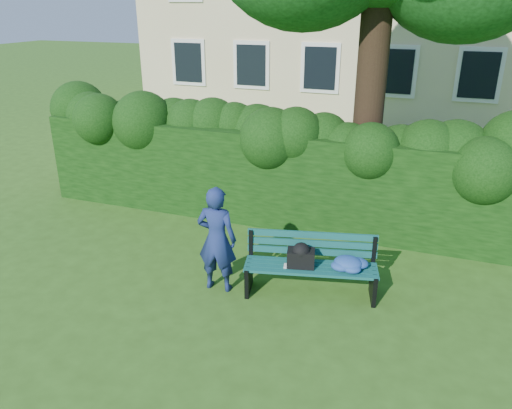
% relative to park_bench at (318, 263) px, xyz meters
% --- Properties ---
extents(ground, '(80.00, 80.00, 0.00)m').
position_rel_park_bench_xyz_m(ground, '(-1.25, 0.19, -0.50)').
color(ground, '#325719').
rests_on(ground, ground).
extents(hedge, '(10.00, 1.00, 1.80)m').
position_rel_park_bench_xyz_m(hedge, '(-1.25, 2.39, 0.40)').
color(hedge, black).
rests_on(hedge, ground).
extents(park_bench, '(1.99, 0.97, 0.89)m').
position_rel_park_bench_xyz_m(park_bench, '(0.00, 0.00, 0.00)').
color(park_bench, '#0F4E48').
rests_on(park_bench, ground).
extents(man_reading, '(0.62, 0.43, 1.63)m').
position_rel_park_bench_xyz_m(man_reading, '(-1.44, -0.36, 0.31)').
color(man_reading, navy).
rests_on(man_reading, ground).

